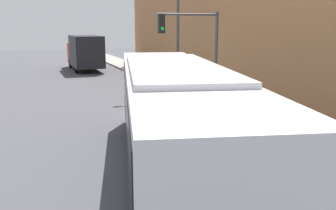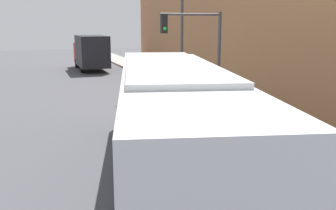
# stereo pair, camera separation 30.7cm
# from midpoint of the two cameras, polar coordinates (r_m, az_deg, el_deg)

# --- Properties ---
(ground_plane) EXTENTS (120.00, 120.00, 0.00)m
(ground_plane) POSITION_cam_midpoint_polar(r_m,az_deg,el_deg) (9.86, 5.70, -13.17)
(ground_plane) COLOR #47474C
(sidewalk) EXTENTS (2.54, 70.00, 0.16)m
(sidewalk) POSITION_cam_midpoint_polar(r_m,az_deg,el_deg) (29.93, -0.67, 4.21)
(sidewalk) COLOR gray
(sidewalk) RESTS_ON ground_plane
(building_facade) EXTENTS (6.00, 29.52, 7.02)m
(building_facade) POSITION_cam_midpoint_polar(r_m,az_deg,el_deg) (27.58, 10.85, 10.48)
(building_facade) COLOR #B27A4C
(building_facade) RESTS_ON ground_plane
(city_bus) EXTENTS (5.49, 12.73, 3.17)m
(city_bus) POSITION_cam_midpoint_polar(r_m,az_deg,el_deg) (10.33, 1.23, -1.24)
(city_bus) COLOR silver
(city_bus) RESTS_ON ground_plane
(delivery_truck) EXTENTS (2.49, 7.33, 3.23)m
(delivery_truck) POSITION_cam_midpoint_polar(r_m,az_deg,el_deg) (36.20, -11.47, 8.00)
(delivery_truck) COLOR black
(delivery_truck) RESTS_ON ground_plane
(fire_hydrant) EXTENTS (0.22, 0.30, 0.68)m
(fire_hydrant) POSITION_cam_midpoint_polar(r_m,az_deg,el_deg) (14.70, 18.87, -3.14)
(fire_hydrant) COLOR red
(fire_hydrant) RESTS_ON sidewalk
(traffic_light_pole) EXTENTS (3.28, 0.35, 4.69)m
(traffic_light_pole) POSITION_cam_midpoint_polar(r_m,az_deg,el_deg) (19.03, 5.07, 9.71)
(traffic_light_pole) COLOR #47474C
(traffic_light_pole) RESTS_ON sidewalk
(parking_meter) EXTENTS (0.14, 0.14, 1.20)m
(parking_meter) POSITION_cam_midpoint_polar(r_m,az_deg,el_deg) (18.68, 9.42, 2.03)
(parking_meter) COLOR #47474C
(parking_meter) RESTS_ON sidewalk
(street_lamp) EXTENTS (2.56, 0.28, 7.83)m
(street_lamp) POSITION_cam_midpoint_polar(r_m,az_deg,el_deg) (24.40, 1.83, 13.45)
(street_lamp) COLOR #47474C
(street_lamp) RESTS_ON sidewalk
(pedestrian_near_corner) EXTENTS (0.34, 0.34, 1.85)m
(pedestrian_near_corner) POSITION_cam_midpoint_polar(r_m,az_deg,el_deg) (25.84, 2.70, 5.25)
(pedestrian_near_corner) COLOR #23283D
(pedestrian_near_corner) RESTS_ON sidewalk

